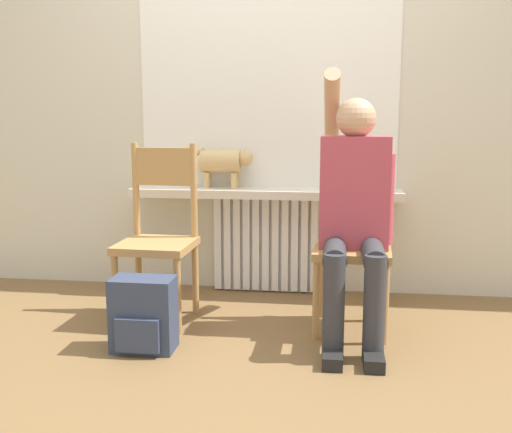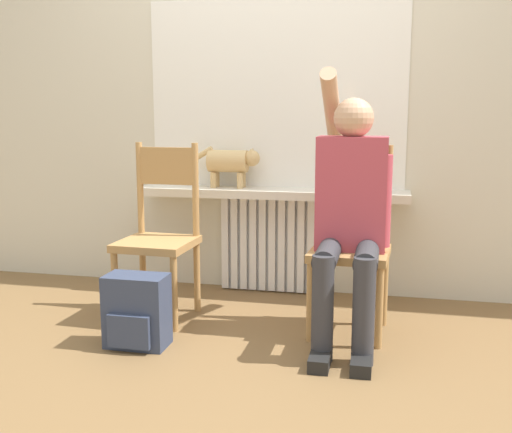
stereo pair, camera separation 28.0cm
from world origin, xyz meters
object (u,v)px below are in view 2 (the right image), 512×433
Objects in this scene: chair_right at (351,241)px; backpack at (137,312)px; cat at (231,162)px; chair_left at (160,232)px; person at (350,208)px.

chair_right is 1.11m from backpack.
cat is at bearing 148.47° from chair_right.
chair_right reaches higher than backpack.
chair_left is at bearing 96.51° from backpack.
person reaches higher than backpack.
cat is (0.26, 0.54, 0.34)m from chair_left.
person is (1.02, -0.11, 0.18)m from chair_left.
chair_left is at bearing -176.50° from chair_right.
chair_right is 0.72× the size of person.
person is at bearing -87.78° from chair_right.
chair_left reaches higher than backpack.
cat is (-0.77, 0.54, 0.34)m from chair_right.
backpack is (-0.98, -0.44, -0.30)m from chair_right.
cat is at bearing 78.08° from backpack.
chair_right is at bearing -35.03° from cat.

